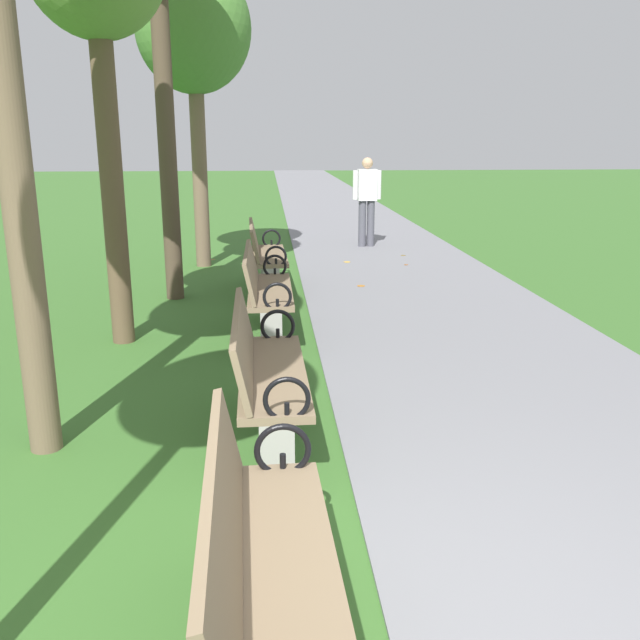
% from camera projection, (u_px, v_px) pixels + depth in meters
% --- Properties ---
extents(paved_walkway, '(3.00, 44.00, 0.02)m').
position_uv_depth(paved_walkway, '(334.00, 206.00, 20.05)').
color(paved_walkway, slate).
rests_on(paved_walkway, ground).
extents(park_bench_1, '(0.53, 1.62, 0.90)m').
position_uv_depth(park_bench_1, '(264.00, 571.00, 2.47)').
color(park_bench_1, '#7A664C').
rests_on(park_bench_1, ground).
extents(park_bench_2, '(0.50, 1.61, 0.90)m').
position_uv_depth(park_bench_2, '(265.00, 372.00, 4.54)').
color(park_bench_2, '#7A664C').
rests_on(park_bench_2, ground).
extents(park_bench_3, '(0.47, 1.60, 0.90)m').
position_uv_depth(park_bench_3, '(265.00, 290.00, 6.97)').
color(park_bench_3, '#7A664C').
rests_on(park_bench_3, ground).
extents(park_bench_4, '(0.52, 1.61, 0.90)m').
position_uv_depth(park_bench_4, '(265.00, 255.00, 9.04)').
color(park_bench_4, '#7A664C').
rests_on(park_bench_4, ground).
extents(tree_5, '(1.70, 1.70, 4.49)m').
position_uv_depth(tree_5, '(193.00, 32.00, 10.00)').
color(tree_5, brown).
rests_on(tree_5, ground).
extents(pedestrian_walking, '(0.53, 0.24, 1.62)m').
position_uv_depth(pedestrian_walking, '(367.00, 197.00, 12.50)').
color(pedestrian_walking, '#4C4C56').
rests_on(pedestrian_walking, paved_walkway).
extents(scattered_leaves, '(3.71, 11.44, 0.02)m').
position_uv_depth(scattered_leaves, '(366.00, 336.00, 7.01)').
color(scattered_leaves, '#AD6B23').
rests_on(scattered_leaves, ground).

